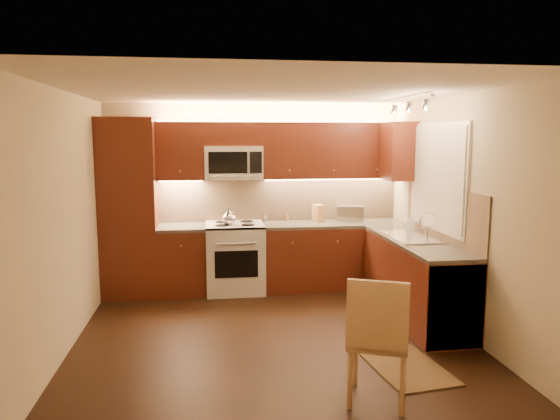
{
  "coord_description": "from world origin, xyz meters",
  "views": [
    {
      "loc": [
        -0.63,
        -5.1,
        2.05
      ],
      "look_at": [
        0.15,
        0.55,
        1.25
      ],
      "focal_mm": 33.22,
      "sensor_mm": 36.0,
      "label": 1
    }
  ],
  "objects": [
    {
      "name": "floor",
      "position": [
        0.0,
        0.0,
        0.0
      ],
      "size": [
        4.0,
        4.0,
        0.01
      ],
      "primitive_type": "cube",
      "color": "black",
      "rests_on": "ground"
    },
    {
      "name": "ceiling",
      "position": [
        0.0,
        0.0,
        2.5
      ],
      "size": [
        4.0,
        4.0,
        0.01
      ],
      "primitive_type": "cube",
      "color": "beige",
      "rests_on": "ground"
    },
    {
      "name": "wall_back",
      "position": [
        0.0,
        2.0,
        1.25
      ],
      "size": [
        4.0,
        0.01,
        2.5
      ],
      "primitive_type": "cube",
      "color": "#BCAE89",
      "rests_on": "ground"
    },
    {
      "name": "wall_front",
      "position": [
        0.0,
        -2.0,
        1.25
      ],
      "size": [
        4.0,
        0.01,
        2.5
      ],
      "primitive_type": "cube",
      "color": "#BCAE89",
      "rests_on": "ground"
    },
    {
      "name": "wall_left",
      "position": [
        -2.0,
        0.0,
        1.25
      ],
      "size": [
        0.01,
        4.0,
        2.5
      ],
      "primitive_type": "cube",
      "color": "#BCAE89",
      "rests_on": "ground"
    },
    {
      "name": "wall_right",
      "position": [
        2.0,
        0.0,
        1.25
      ],
      "size": [
        0.01,
        4.0,
        2.5
      ],
      "primitive_type": "cube",
      "color": "#BCAE89",
      "rests_on": "ground"
    },
    {
      "name": "pantry",
      "position": [
        -1.65,
        1.7,
        1.15
      ],
      "size": [
        0.7,
        0.6,
        2.3
      ],
      "primitive_type": "cube",
      "color": "#471A0F",
      "rests_on": "floor"
    },
    {
      "name": "base_cab_back_left",
      "position": [
        -0.99,
        1.7,
        0.43
      ],
      "size": [
        0.62,
        0.6,
        0.86
      ],
      "primitive_type": "cube",
      "color": "#471A0F",
      "rests_on": "floor"
    },
    {
      "name": "counter_back_left",
      "position": [
        -0.99,
        1.7,
        0.88
      ],
      "size": [
        0.62,
        0.6,
        0.04
      ],
      "primitive_type": "cube",
      "color": "#32302D",
      "rests_on": "base_cab_back_left"
    },
    {
      "name": "base_cab_back_right",
      "position": [
        1.04,
        1.7,
        0.43
      ],
      "size": [
        1.92,
        0.6,
        0.86
      ],
      "primitive_type": "cube",
      "color": "#471A0F",
      "rests_on": "floor"
    },
    {
      "name": "counter_back_right",
      "position": [
        1.04,
        1.7,
        0.88
      ],
      "size": [
        1.92,
        0.6,
        0.04
      ],
      "primitive_type": "cube",
      "color": "#32302D",
      "rests_on": "base_cab_back_right"
    },
    {
      "name": "base_cab_right",
      "position": [
        1.7,
        0.4,
        0.43
      ],
      "size": [
        0.6,
        2.0,
        0.86
      ],
      "primitive_type": "cube",
      "color": "#471A0F",
      "rests_on": "floor"
    },
    {
      "name": "counter_right",
      "position": [
        1.7,
        0.4,
        0.88
      ],
      "size": [
        0.6,
        2.0,
        0.04
      ],
      "primitive_type": "cube",
      "color": "#32302D",
      "rests_on": "base_cab_right"
    },
    {
      "name": "dishwasher",
      "position": [
        1.7,
        -0.3,
        0.43
      ],
      "size": [
        0.58,
        0.6,
        0.84
      ],
      "primitive_type": "cube",
      "color": "silver",
      "rests_on": "floor"
    },
    {
      "name": "backsplash_back",
      "position": [
        0.35,
        1.99,
        1.2
      ],
      "size": [
        3.3,
        0.02,
        0.6
      ],
      "primitive_type": "cube",
      "color": "tan",
      "rests_on": "wall_back"
    },
    {
      "name": "backsplash_right",
      "position": [
        1.99,
        0.4,
        1.2
      ],
      "size": [
        0.02,
        2.0,
        0.6
      ],
      "primitive_type": "cube",
      "color": "tan",
      "rests_on": "wall_right"
    },
    {
      "name": "upper_cab_back_left",
      "position": [
        -0.99,
        1.82,
        1.88
      ],
      "size": [
        0.62,
        0.35,
        0.75
      ],
      "primitive_type": "cube",
      "color": "#471A0F",
      "rests_on": "wall_back"
    },
    {
      "name": "upper_cab_back_right",
      "position": [
        1.04,
        1.82,
        1.88
      ],
      "size": [
        1.92,
        0.35,
        0.75
      ],
      "primitive_type": "cube",
      "color": "#471A0F",
      "rests_on": "wall_back"
    },
    {
      "name": "upper_cab_bridge",
      "position": [
        -0.3,
        1.82,
        2.09
      ],
      "size": [
        0.76,
        0.35,
        0.31
      ],
      "primitive_type": "cube",
      "color": "#471A0F",
      "rests_on": "wall_back"
    },
    {
      "name": "upper_cab_right_corner",
      "position": [
        1.82,
        1.4,
        1.88
      ],
      "size": [
        0.35,
        0.5,
        0.75
      ],
      "primitive_type": "cube",
      "color": "#471A0F",
      "rests_on": "wall_right"
    },
    {
      "name": "stove",
      "position": [
        -0.3,
        1.68,
        0.46
      ],
      "size": [
        0.76,
        0.65,
        0.92
      ],
      "primitive_type": null,
      "color": "silver",
      "rests_on": "floor"
    },
    {
      "name": "microwave",
      "position": [
        -0.3,
        1.81,
        1.72
      ],
      "size": [
        0.76,
        0.38,
        0.44
      ],
      "primitive_type": null,
      "color": "silver",
      "rests_on": "wall_back"
    },
    {
      "name": "window_frame",
      "position": [
        1.99,
        0.55,
        1.6
      ],
      "size": [
        0.03,
        1.44,
        1.24
      ],
      "primitive_type": "cube",
      "color": "silver",
      "rests_on": "wall_right"
    },
    {
      "name": "window_blinds",
      "position": [
        1.97,
        0.55,
        1.6
      ],
      "size": [
        0.02,
        1.36,
        1.16
      ],
      "primitive_type": "cube",
      "color": "silver",
      "rests_on": "wall_right"
    },
    {
      "name": "sink",
      "position": [
        1.7,
        0.55,
        0.98
      ],
      "size": [
        0.52,
        0.86,
        0.15
      ],
      "primitive_type": null,
      "color": "silver",
      "rests_on": "counter_right"
    },
    {
      "name": "faucet",
      "position": [
        1.88,
        0.55,
        1.05
      ],
      "size": [
        0.2,
        0.04,
        0.3
      ],
      "primitive_type": null,
      "color": "silver",
      "rests_on": "counter_right"
    },
    {
      "name": "track_light_bar",
      "position": [
        1.55,
        0.4,
        2.46
      ],
      "size": [
        0.04,
        1.2,
        0.03
      ],
      "primitive_type": "cube",
      "color": "silver",
      "rests_on": "ceiling"
    },
    {
      "name": "kettle",
      "position": [
        -0.38,
        1.57,
        1.03
      ],
      "size": [
        0.25,
        0.25,
        0.22
      ],
      "primitive_type": null,
      "rotation": [
        0.0,
        0.0,
        -0.34
      ],
      "color": "silver",
      "rests_on": "stove"
    },
    {
      "name": "toaster_oven",
      "position": [
        1.32,
        1.81,
        1.01
      ],
      "size": [
        0.42,
        0.36,
        0.21
      ],
      "primitive_type": "cube",
      "rotation": [
        0.0,
        0.0,
        -0.29
      ],
      "color": "silver",
      "rests_on": "counter_back_right"
    },
    {
      "name": "knife_block",
      "position": [
        0.85,
        1.81,
        1.02
      ],
      "size": [
        0.15,
        0.2,
        0.24
      ],
      "primitive_type": "cube",
      "rotation": [
        0.0,
        0.0,
        0.3
      ],
      "color": "#AB774D",
      "rests_on": "counter_back_right"
    },
    {
      "name": "spice_jar_a",
      "position": [
        0.14,
        1.94,
        0.95
      ],
      "size": [
        0.06,
        0.06,
        0.09
      ],
      "primitive_type": "cylinder",
      "rotation": [
        0.0,
        0.0,
        -0.32
      ],
      "color": "silver",
      "rests_on": "counter_back_right"
    },
    {
      "name": "spice_jar_b",
      "position": [
        0.14,
        1.94,
        0.95
      ],
      "size": [
        0.05,
        0.05,
        0.1
      ],
      "primitive_type": "cylinder",
      "rotation": [
        0.0,
        0.0,
        0.11
      ],
      "color": "brown",
      "rests_on": "counter_back_right"
    },
    {
      "name": "spice_jar_c",
      "position": [
        0.45,
        1.94,
        0.94
      ],
      "size": [
        0.05,
        0.05,
        0.09
      ],
      "primitive_type": "cylinder",
      "rotation": [
        0.0,
        0.0,
        0.22
      ],
      "color": "silver",
      "rests_on": "counter_back_right"
    },
    {
      "name": "spice_jar_d",
      "position": [
        0.44,
        1.94,
        0.95
      ],
      "size": [
        0.06,
        0.06,
        0.09
      ],
      "primitive_type": "cylinder",
      "rotation": [
        0.0,
        0.0,
        -0.42
      ],
      "color": "brown",
      "rests_on": "counter_back_right"
    },
    {
      "name": "soap_bottle",
      "position": [
        1.86,
        1.01,
        1.0
      ],
      "size": [
        0.12,
        0.12,
        0.2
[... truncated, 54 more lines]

